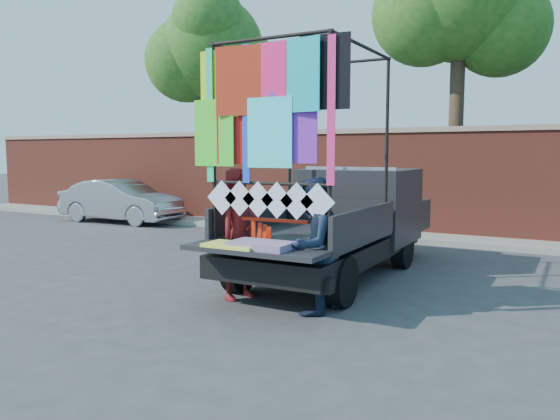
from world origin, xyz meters
The scene contains 10 objects.
ground centered at (0.00, 0.00, 0.00)m, with size 90.00×90.00×0.00m, color #38383A.
brick_wall centered at (0.00, 7.00, 1.33)m, with size 30.00×0.45×2.61m.
curb centered at (0.00, 6.30, 0.06)m, with size 30.00×1.20×0.12m, color gray.
tree_left centered at (-6.48, 8.12, 5.12)m, with size 4.20×3.30×7.05m.
tree_mid centered at (1.02, 8.12, 5.70)m, with size 4.20×3.30×7.73m.
pickup_truck centered at (0.37, 2.51, 0.87)m, with size 2.17×5.46×3.44m.
sedan centered at (-7.80, 5.41, 0.62)m, with size 1.31×3.74×1.23m, color #A9AAB0.
woman centered at (-0.23, 0.08, 0.90)m, with size 0.66×0.43×1.80m, color maroon.
man centered at (0.95, -0.07, 0.85)m, with size 0.83×0.65×1.71m, color #162339.
streamer_bundle centered at (0.26, 0.00, 0.94)m, with size 0.97×0.08×0.67m.
Camera 1 is at (3.83, -6.13, 2.01)m, focal length 35.00 mm.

